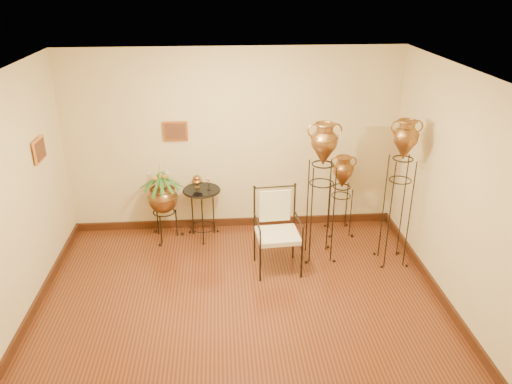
{
  "coord_description": "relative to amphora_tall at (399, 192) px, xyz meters",
  "views": [
    {
      "loc": [
        -0.19,
        -4.65,
        3.75
      ],
      "look_at": [
        0.25,
        1.3,
        1.1
      ],
      "focal_mm": 35.0,
      "sensor_mm": 36.0,
      "label": 1
    }
  ],
  "objects": [
    {
      "name": "amphora_mid",
      "position": [
        -1.0,
        0.22,
        -0.05
      ],
      "size": [
        0.45,
        0.45,
        1.99
      ],
      "rotation": [
        0.0,
        0.0,
        0.0
      ],
      "color": "black",
      "rests_on": "ground"
    },
    {
      "name": "side_table",
      "position": [
        -2.65,
        0.9,
        -0.64
      ],
      "size": [
        0.57,
        0.57,
        1.0
      ],
      "rotation": [
        0.0,
        0.0,
        0.04
      ],
      "color": "black",
      "rests_on": "ground"
    },
    {
      "name": "planter_urn",
      "position": [
        -3.22,
        0.9,
        -0.35
      ],
      "size": [
        0.91,
        0.91,
        1.28
      ],
      "rotation": [
        0.0,
        0.0,
        0.43
      ],
      "color": "black",
      "rests_on": "ground"
    },
    {
      "name": "ground",
      "position": [
        -2.15,
        -1.25,
        -1.06
      ],
      "size": [
        5.0,
        5.0,
        0.0
      ],
      "primitive_type": "plane",
      "color": "#622F17",
      "rests_on": "ground"
    },
    {
      "name": "amphora_short",
      "position": [
        -0.54,
        0.9,
        -0.42
      ],
      "size": [
        0.47,
        0.47,
        1.27
      ],
      "rotation": [
        0.0,
        0.0,
        0.23
      ],
      "color": "black",
      "rests_on": "ground"
    },
    {
      "name": "room_shell",
      "position": [
        -2.16,
        -1.24,
        0.67
      ],
      "size": [
        5.02,
        5.02,
        2.81
      ],
      "color": "beige",
      "rests_on": "ground"
    },
    {
      "name": "armchair",
      "position": [
        -1.62,
        -0.09,
        -0.49
      ],
      "size": [
        0.68,
        0.64,
        1.14
      ],
      "rotation": [
        0.0,
        0.0,
        0.08
      ],
      "color": "black",
      "rests_on": "ground"
    },
    {
      "name": "amphora_tall",
      "position": [
        0.0,
        0.0,
        0.0
      ],
      "size": [
        0.46,
        0.46,
        2.07
      ],
      "rotation": [
        0.0,
        0.0,
        -0.16
      ],
      "color": "black",
      "rests_on": "ground"
    }
  ]
}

